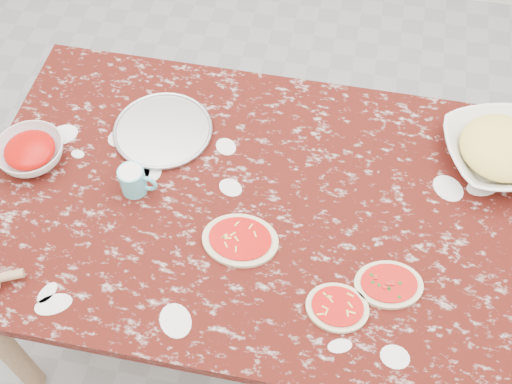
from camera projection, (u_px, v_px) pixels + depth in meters
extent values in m
plane|color=gray|center=(256.00, 309.00, 2.41)|extent=(4.00, 4.00, 0.00)
cube|color=#3C0E0A|center=(256.00, 206.00, 1.80)|extent=(1.60, 1.00, 0.04)
cube|color=#A87B5F|center=(256.00, 217.00, 1.85)|extent=(1.50, 0.90, 0.08)
cylinder|color=#A87B5F|center=(3.00, 345.00, 1.96)|extent=(0.07, 0.07, 0.71)
cylinder|color=#A87B5F|center=(94.00, 139.00, 2.42)|extent=(0.07, 0.07, 0.71)
cylinder|color=#A87B5F|center=(474.00, 199.00, 2.27)|extent=(0.07, 0.07, 0.71)
cylinder|color=#B2B2B7|center=(163.00, 131.00, 1.92)|extent=(0.36, 0.36, 0.01)
imported|color=white|center=(31.00, 153.00, 1.85)|extent=(0.25, 0.25, 0.06)
imported|color=white|center=(499.00, 153.00, 1.84)|extent=(0.41, 0.41, 0.08)
cylinder|color=#5BBDC9|center=(133.00, 180.00, 1.77)|extent=(0.07, 0.07, 0.09)
torus|color=#5BBDC9|center=(147.00, 184.00, 1.77)|extent=(0.06, 0.02, 0.06)
cylinder|color=silver|center=(131.00, 174.00, 1.75)|extent=(0.06, 0.06, 0.01)
ellipsoid|color=beige|center=(240.00, 240.00, 1.71)|extent=(0.21, 0.17, 0.01)
ellipsoid|color=red|center=(240.00, 239.00, 1.70)|extent=(0.17, 0.14, 0.00)
ellipsoid|color=beige|center=(337.00, 308.00, 1.60)|extent=(0.17, 0.14, 0.01)
ellipsoid|color=red|center=(338.00, 306.00, 1.59)|extent=(0.14, 0.11, 0.00)
ellipsoid|color=beige|center=(389.00, 285.00, 1.63)|extent=(0.20, 0.16, 0.01)
ellipsoid|color=red|center=(389.00, 283.00, 1.63)|extent=(0.16, 0.13, 0.00)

